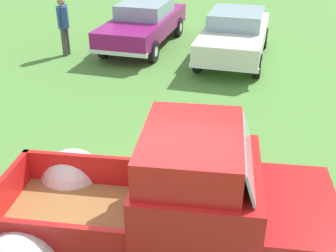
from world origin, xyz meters
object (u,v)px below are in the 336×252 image
(vintage_pickup_truck, at_px, (177,211))
(show_car_1, at_px, (235,33))
(show_car_0, at_px, (144,22))
(spectator_0, at_px, (63,23))

(vintage_pickup_truck, bearing_deg, show_car_1, 84.84)
(vintage_pickup_truck, distance_m, show_car_0, 9.59)
(show_car_0, distance_m, spectator_0, 2.62)
(show_car_0, relative_size, spectator_0, 2.72)
(vintage_pickup_truck, xyz_separation_m, spectator_0, (-4.52, 7.97, 0.26))
(vintage_pickup_truck, distance_m, spectator_0, 9.17)
(vintage_pickup_truck, height_order, show_car_1, vintage_pickup_truck)
(show_car_1, bearing_deg, show_car_0, -99.77)
(vintage_pickup_truck, distance_m, show_car_1, 8.44)
(show_car_0, distance_m, show_car_1, 3.11)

